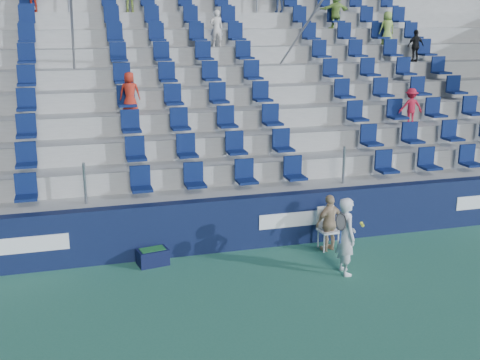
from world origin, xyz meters
TOP-DOWN VIEW (x-y plane):
  - ground at (0.00, 0.00)m, footprint 70.00×70.00m
  - sponsor_wall at (0.00, 3.15)m, footprint 24.00×0.32m
  - grandstand at (-0.00, 8.24)m, footprint 24.00×8.17m
  - tennis_player at (1.98, 1.24)m, footprint 0.69×0.64m
  - line_judge_chair at (2.19, 2.65)m, footprint 0.45×0.46m
  - line_judge at (2.19, 2.50)m, footprint 0.81×0.51m
  - ball_bin at (-1.73, 2.75)m, footprint 0.69×0.51m

SIDE VIEW (x-z plane):
  - ground at x=0.00m, z-range 0.00..0.00m
  - ball_bin at x=-1.73m, z-range 0.02..0.37m
  - line_judge_chair at x=2.19m, z-range 0.07..1.03m
  - sponsor_wall at x=0.00m, z-range 0.00..1.20m
  - line_judge at x=2.19m, z-range 0.00..1.29m
  - tennis_player at x=1.98m, z-range 0.00..1.61m
  - grandstand at x=0.00m, z-range -1.18..5.45m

